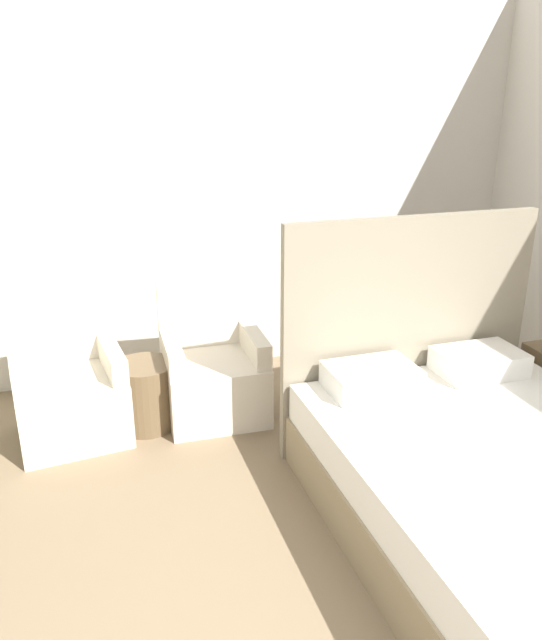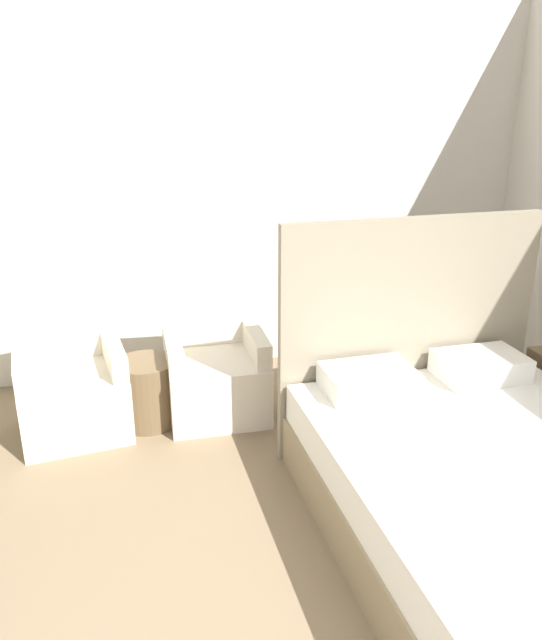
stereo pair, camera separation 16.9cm
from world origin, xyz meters
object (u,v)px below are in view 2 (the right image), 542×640
at_px(bed, 494,487).
at_px(armchair_near_window_right, 216,376).
at_px(side_table, 147,392).
at_px(armchair_near_window_left, 73,392).

bearing_deg(bed, armchair_near_window_right, 123.18).
distance_m(bed, side_table, 2.22).
height_order(armchair_near_window_left, armchair_near_window_right, same).
bearing_deg(armchair_near_window_right, armchair_near_window_left, -178.05).
relative_size(bed, armchair_near_window_left, 2.37).
distance_m(bed, armchair_near_window_right, 1.94).
xyz_separation_m(armchair_near_window_right, side_table, (-0.46, -0.02, -0.06)).
bearing_deg(bed, side_table, 133.52).
xyz_separation_m(bed, armchair_near_window_left, (-1.99, 1.63, -0.02)).
xyz_separation_m(armchair_near_window_left, side_table, (0.47, -0.02, -0.06)).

